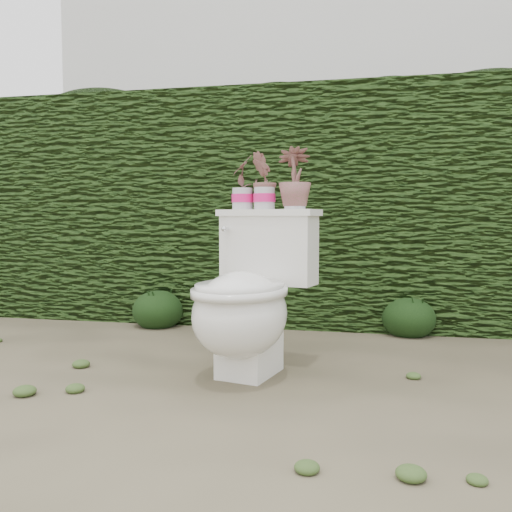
% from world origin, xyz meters
% --- Properties ---
extents(ground, '(60.00, 60.00, 0.00)m').
position_xyz_m(ground, '(0.00, 0.00, 0.00)').
color(ground, '#7E7457').
rests_on(ground, ground).
extents(hedge, '(8.00, 1.00, 1.60)m').
position_xyz_m(hedge, '(0.00, 1.60, 0.80)').
color(hedge, '#33541C').
rests_on(hedge, ground).
extents(house_wall, '(8.00, 3.50, 4.00)m').
position_xyz_m(house_wall, '(0.60, 6.00, 2.00)').
color(house_wall, silver).
rests_on(house_wall, ground).
extents(toilet, '(0.59, 0.76, 0.78)m').
position_xyz_m(toilet, '(0.08, 0.04, 0.36)').
color(toilet, white).
rests_on(toilet, ground).
extents(potted_plant_left, '(0.11, 0.15, 0.26)m').
position_xyz_m(potted_plant_left, '(-0.00, 0.31, 0.91)').
color(potted_plant_left, '#28621E').
rests_on(potted_plant_left, toilet).
extents(potted_plant_center, '(0.14, 0.16, 0.27)m').
position_xyz_m(potted_plant_center, '(0.12, 0.28, 0.91)').
color(potted_plant_center, '#28621E').
rests_on(potted_plant_center, toilet).
extents(potted_plant_right, '(0.21, 0.21, 0.28)m').
position_xyz_m(potted_plant_right, '(0.27, 0.24, 0.92)').
color(potted_plant_right, '#28621E').
rests_on(potted_plant_right, toilet).
extents(liriope_clump_1, '(0.34, 0.34, 0.27)m').
position_xyz_m(liriope_clump_1, '(-0.77, 1.04, 0.14)').
color(liriope_clump_1, '#1D3813').
rests_on(liriope_clump_1, ground).
extents(liriope_clump_2, '(0.33, 0.33, 0.27)m').
position_xyz_m(liriope_clump_2, '(0.88, 1.12, 0.13)').
color(liriope_clump_2, '#1D3813').
rests_on(liriope_clump_2, ground).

